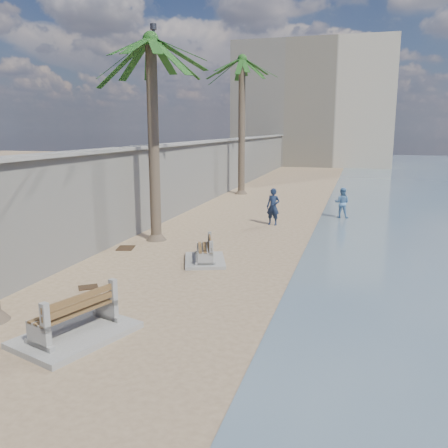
{
  "coord_description": "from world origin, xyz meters",
  "views": [
    {
      "loc": [
        3.79,
        -7.9,
        4.35
      ],
      "look_at": [
        -0.5,
        7.0,
        1.2
      ],
      "focal_mm": 38.0,
      "sensor_mm": 36.0,
      "label": 1
    }
  ],
  "objects_px": {
    "palm_mid": "(151,42)",
    "person_a": "(273,204)",
    "person_b": "(342,201)",
    "bench_near": "(75,318)",
    "palm_back": "(242,62)",
    "bench_far": "(205,252)"
  },
  "relations": [
    {
      "from": "bench_near",
      "to": "palm_mid",
      "type": "relative_size",
      "value": 0.33
    },
    {
      "from": "palm_back",
      "to": "person_b",
      "type": "bearing_deg",
      "value": -45.85
    },
    {
      "from": "palm_mid",
      "to": "person_b",
      "type": "relative_size",
      "value": 5.1
    },
    {
      "from": "bench_far",
      "to": "bench_near",
      "type": "bearing_deg",
      "value": -97.25
    },
    {
      "from": "bench_far",
      "to": "person_a",
      "type": "distance_m",
      "value": 6.78
    },
    {
      "from": "bench_near",
      "to": "palm_back",
      "type": "distance_m",
      "value": 24.13
    },
    {
      "from": "bench_far",
      "to": "palm_mid",
      "type": "xyz_separation_m",
      "value": [
        -2.83,
        2.44,
        7.07
      ]
    },
    {
      "from": "palm_mid",
      "to": "palm_back",
      "type": "bearing_deg",
      "value": 90.12
    },
    {
      "from": "bench_near",
      "to": "palm_back",
      "type": "height_order",
      "value": "palm_back"
    },
    {
      "from": "palm_mid",
      "to": "person_b",
      "type": "xyz_separation_m",
      "value": [
        6.83,
        6.9,
        -6.58
      ]
    },
    {
      "from": "palm_back",
      "to": "person_b",
      "type": "relative_size",
      "value": 5.79
    },
    {
      "from": "bench_far",
      "to": "palm_back",
      "type": "xyz_separation_m",
      "value": [
        -2.86,
        16.4,
        8.16
      ]
    },
    {
      "from": "bench_near",
      "to": "palm_mid",
      "type": "bearing_deg",
      "value": 103.17
    },
    {
      "from": "bench_near",
      "to": "person_b",
      "type": "xyz_separation_m",
      "value": [
        4.79,
        15.58,
        0.39
      ]
    },
    {
      "from": "palm_mid",
      "to": "person_a",
      "type": "relative_size",
      "value": 4.37
    },
    {
      "from": "bench_near",
      "to": "person_a",
      "type": "xyz_separation_m",
      "value": [
        1.86,
        12.91,
        0.53
      ]
    },
    {
      "from": "palm_back",
      "to": "palm_mid",
      "type": "bearing_deg",
      "value": -89.88
    },
    {
      "from": "person_b",
      "to": "bench_near",
      "type": "bearing_deg",
      "value": 80.0
    },
    {
      "from": "palm_mid",
      "to": "palm_back",
      "type": "xyz_separation_m",
      "value": [
        -0.03,
        13.96,
        1.09
      ]
    },
    {
      "from": "palm_mid",
      "to": "person_a",
      "type": "height_order",
      "value": "palm_mid"
    },
    {
      "from": "palm_mid",
      "to": "person_b",
      "type": "height_order",
      "value": "palm_mid"
    },
    {
      "from": "person_a",
      "to": "person_b",
      "type": "relative_size",
      "value": 1.17
    }
  ]
}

